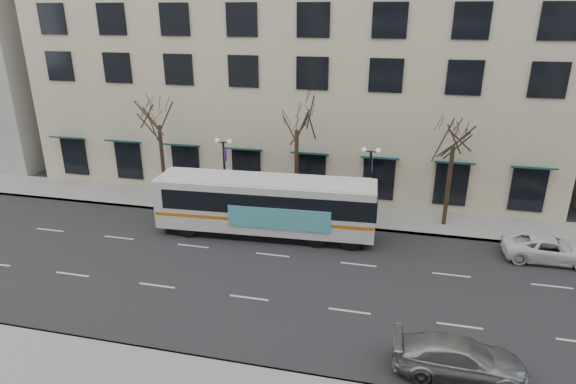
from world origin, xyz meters
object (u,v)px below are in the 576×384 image
(city_bus, at_px, (267,204))
(tree_far_mid, at_px, (297,116))
(lamp_post_left, at_px, (225,170))
(white_pickup, at_px, (549,249))
(lamp_post_right, at_px, (369,181))
(tree_far_right, at_px, (455,131))
(tree_far_left, at_px, (158,112))
(silver_car, at_px, (459,358))

(city_bus, bearing_deg, tree_far_mid, 71.48)
(lamp_post_left, relative_size, white_pickup, 1.04)
(lamp_post_left, bearing_deg, tree_far_mid, 6.85)
(lamp_post_left, relative_size, lamp_post_right, 1.00)
(city_bus, bearing_deg, tree_far_right, 15.95)
(tree_far_mid, distance_m, tree_far_right, 10.01)
(tree_far_left, height_order, white_pickup, tree_far_left)
(tree_far_mid, xyz_separation_m, lamp_post_right, (5.01, -0.60, -3.96))
(silver_car, bearing_deg, tree_far_left, 52.34)
(silver_car, xyz_separation_m, white_pickup, (5.89, 10.85, -0.04))
(lamp_post_left, xyz_separation_m, lamp_post_right, (10.00, 0.00, 0.00))
(tree_far_left, relative_size, tree_far_mid, 0.98)
(lamp_post_right, relative_size, white_pickup, 1.04)
(tree_far_mid, bearing_deg, silver_car, -56.17)
(tree_far_right, bearing_deg, lamp_post_right, -173.15)
(city_bus, height_order, silver_car, city_bus)
(tree_far_left, relative_size, city_bus, 0.60)
(tree_far_left, bearing_deg, white_pickup, -7.74)
(tree_far_mid, height_order, lamp_post_right, tree_far_mid)
(white_pickup, bearing_deg, lamp_post_left, 81.22)
(tree_far_right, relative_size, silver_car, 1.58)
(tree_far_left, xyz_separation_m, lamp_post_left, (5.01, -0.60, -3.75))
(white_pickup, bearing_deg, tree_far_left, 81.45)
(tree_far_mid, distance_m, lamp_post_right, 6.41)
(lamp_post_right, xyz_separation_m, white_pickup, (10.48, -2.87, -2.25))
(tree_far_mid, xyz_separation_m, silver_car, (9.59, -14.32, -6.17))
(lamp_post_left, distance_m, city_bus, 5.16)
(lamp_post_left, height_order, silver_car, lamp_post_left)
(tree_far_right, bearing_deg, tree_far_left, 180.00)
(tree_far_left, distance_m, silver_car, 24.99)
(tree_far_right, relative_size, lamp_post_left, 1.55)
(tree_far_mid, height_order, lamp_post_left, tree_far_mid)
(tree_far_left, relative_size, silver_car, 1.64)
(tree_far_mid, height_order, city_bus, tree_far_mid)
(lamp_post_left, relative_size, city_bus, 0.38)
(lamp_post_left, height_order, white_pickup, lamp_post_left)
(tree_far_right, bearing_deg, lamp_post_left, -177.71)
(lamp_post_right, xyz_separation_m, city_bus, (-6.06, -3.20, -0.92))
(lamp_post_left, distance_m, lamp_post_right, 10.00)
(lamp_post_right, bearing_deg, tree_far_mid, 173.17)
(city_bus, distance_m, white_pickup, 16.60)
(tree_far_right, height_order, city_bus, tree_far_right)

